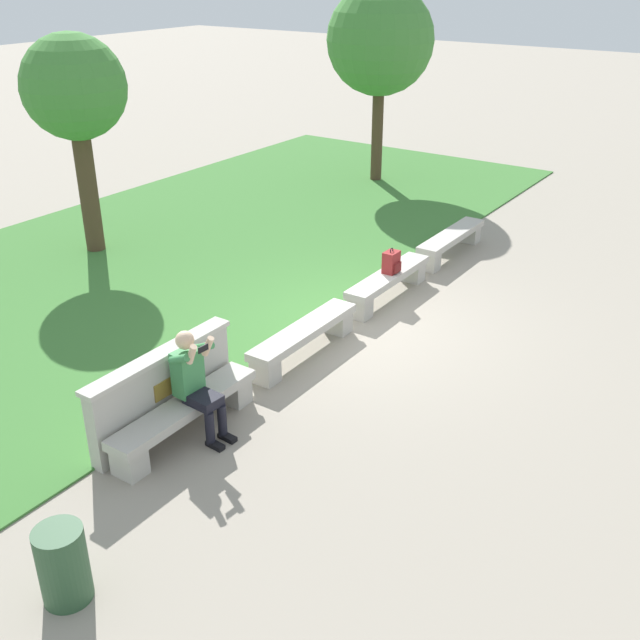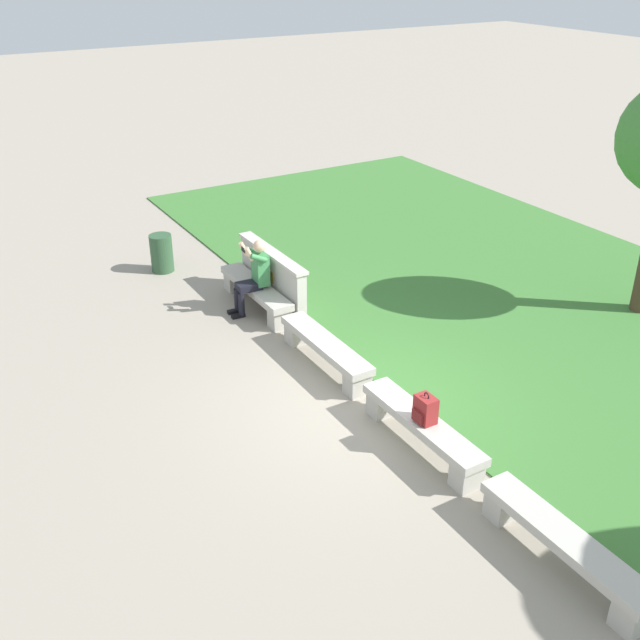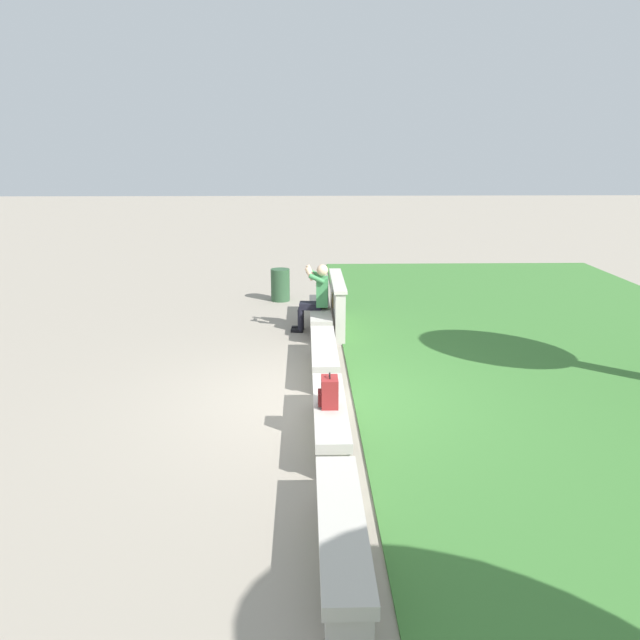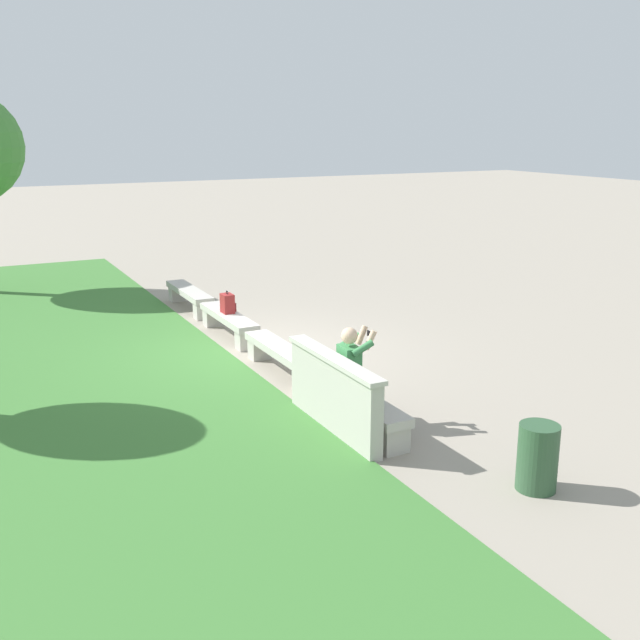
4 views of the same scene
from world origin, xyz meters
The scene contains 10 objects.
ground_plane centered at (0.00, 0.00, 0.00)m, with size 80.00×80.00×0.00m, color gray.
grass_strip centered at (0.00, 4.38, 0.01)m, with size 21.38×8.00×0.03m, color #3D7533.
bench_main centered at (-3.61, 0.00, 0.30)m, with size 2.15×0.40×0.45m.
bench_near centered at (-1.20, 0.00, 0.30)m, with size 2.15×0.40×0.45m.
bench_mid centered at (1.20, 0.00, 0.30)m, with size 2.15×0.40×0.45m.
bench_far centered at (3.61, 0.00, 0.30)m, with size 2.15×0.40×0.45m.
backrest_wall_with_plaque centered at (-3.61, 0.34, 0.52)m, with size 2.22×0.24×1.01m.
person_photographer centered at (-3.49, -0.08, 0.74)m, with size 0.49×0.74×1.32m.
backpack centered at (1.26, -0.02, 0.63)m, with size 0.28×0.24×0.43m.
trash_bin centered at (-6.05, -0.87, 0.38)m, with size 0.44×0.44×0.75m, color #2D5133.
Camera 3 is at (8.22, -0.30, 3.44)m, focal length 35.00 mm.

